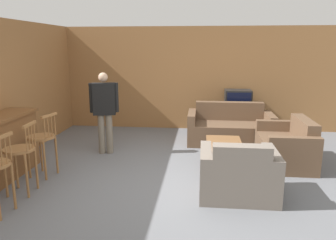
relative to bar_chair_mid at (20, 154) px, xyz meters
name	(u,v)px	position (x,y,z in m)	size (l,w,h in m)	color
ground_plane	(174,185)	(2.19, 0.49, -0.60)	(24.00, 24.00, 0.00)	slate
wall_back	(187,79)	(2.19, 4.16, 0.70)	(9.40, 0.08, 2.60)	#9E6B3D
wall_left	(21,89)	(-0.95, 1.83, 0.70)	(0.08, 8.68, 2.60)	#9E6B3D
bar_chair_mid	(20,154)	(0.00, 0.00, 0.00)	(0.47, 0.47, 1.06)	#996638
bar_chair_far	(42,141)	(0.00, 0.66, 0.00)	(0.52, 0.52, 1.06)	#996638
couch_far	(230,129)	(3.21, 2.93, -0.28)	(1.85, 0.93, 0.87)	brown
armchair_near	(238,175)	(3.12, 0.22, -0.28)	(1.09, 0.88, 0.85)	#70665B
loveseat_right	(287,147)	(4.15, 1.70, -0.28)	(0.86, 1.38, 0.84)	brown
coffee_table	(224,146)	(3.01, 1.58, -0.26)	(0.64, 1.06, 0.38)	brown
tv_unit	(237,121)	(3.46, 3.83, -0.30)	(1.18, 0.48, 0.59)	black
tv	(238,100)	(3.46, 3.82, 0.24)	(0.63, 0.49, 0.48)	black
person_by_window	(104,109)	(0.68, 1.93, 0.32)	(0.55, 0.26, 1.62)	#756B5B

